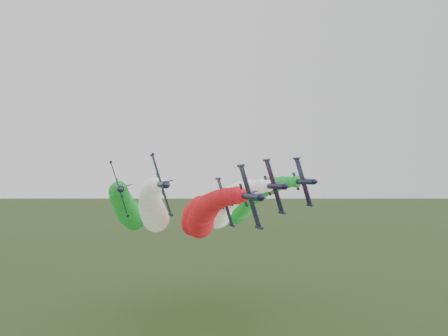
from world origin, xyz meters
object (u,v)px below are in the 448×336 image
at_px(jet_outer_left, 128,210).
at_px(jet_trail, 195,216).
at_px(jet_lead, 203,217).
at_px(jet_inner_left, 153,210).
at_px(jet_outer_right, 245,203).
at_px(jet_inner_right, 223,208).

distance_m(jet_outer_left, jet_trail, 23.21).
xyz_separation_m(jet_lead, jet_inner_left, (-13.73, 7.08, 1.79)).
height_order(jet_lead, jet_outer_right, jet_outer_right).
bearing_deg(jet_inner_left, jet_inner_right, 6.52).
xyz_separation_m(jet_inner_left, jet_inner_right, (22.24, 2.54, -0.03)).
bearing_deg(jet_outer_right, jet_inner_left, -163.17).
xyz_separation_m(jet_inner_left, jet_outer_right, (32.07, 9.70, 0.96)).
bearing_deg(jet_inner_right, jet_outer_right, 36.06).
bearing_deg(jet_trail, jet_outer_right, -15.85).
bearing_deg(jet_outer_right, jet_outer_left, 179.81).
bearing_deg(jet_outer_left, jet_inner_right, -14.04).
xyz_separation_m(jet_inner_right, jet_trail, (-6.57, 11.81, -3.46)).
height_order(jet_inner_left, jet_outer_left, jet_inner_left).
relative_size(jet_inner_right, jet_trail, 1.00).
height_order(jet_outer_left, jet_outer_right, jet_outer_right).
distance_m(jet_inner_right, jet_outer_right, 12.20).
bearing_deg(jet_outer_left, jet_inner_left, -54.95).
relative_size(jet_inner_left, jet_outer_left, 1.00).
bearing_deg(jet_outer_right, jet_inner_right, -143.94).
bearing_deg(jet_outer_right, jet_lead, -137.54).
bearing_deg(jet_trail, jet_inner_left, -137.51).
relative_size(jet_inner_left, jet_trail, 1.00).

